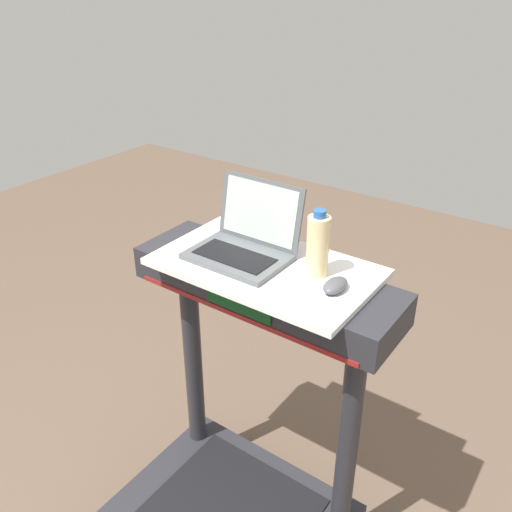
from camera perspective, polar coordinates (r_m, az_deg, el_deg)
The scene contains 4 objects.
desk_board at distance 1.73m, azimuth 0.96°, elevation -1.12°, with size 0.69×0.41×0.02m, color white.
laptop at distance 1.76m, azimuth -1.16°, elevation 1.51°, with size 0.31×0.26×0.23m.
computer_mouse at distance 1.59m, azimuth 8.27°, elevation -3.04°, with size 0.06×0.10×0.03m, color #4C4C51.
water_bottle at distance 1.63m, azimuth 6.46°, elevation 1.13°, with size 0.07×0.07×0.21m.
Camera 1 is at (0.85, -0.54, 1.93)m, focal length 38.41 mm.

